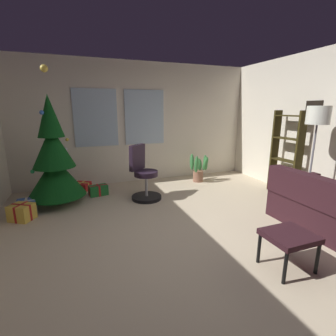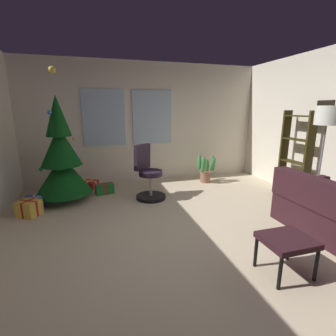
{
  "view_description": "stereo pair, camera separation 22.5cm",
  "coord_description": "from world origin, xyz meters",
  "px_view_note": "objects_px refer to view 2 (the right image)",
  "views": [
    {
      "loc": [
        -1.35,
        -2.6,
        1.66
      ],
      "look_at": [
        -0.22,
        0.4,
        0.88
      ],
      "focal_mm": 26.15,
      "sensor_mm": 36.0,
      "label": 1
    },
    {
      "loc": [
        -1.13,
        -2.67,
        1.66
      ],
      "look_at": [
        -0.22,
        0.4,
        0.88
      ],
      "focal_mm": 26.15,
      "sensor_mm": 36.0,
      "label": 2
    }
  ],
  "objects_px": {
    "gift_box_red": "(89,185)",
    "gift_box_blue": "(34,204)",
    "gift_box_gold": "(29,208)",
    "bookshelf": "(294,161)",
    "footstool": "(287,243)",
    "holiday_tree": "(62,159)",
    "gift_box_green": "(105,189)",
    "potted_plant": "(206,170)",
    "floor_lamp": "(326,124)",
    "office_chair": "(148,177)"
  },
  "relations": [
    {
      "from": "gift_box_blue",
      "to": "potted_plant",
      "type": "height_order",
      "value": "potted_plant"
    },
    {
      "from": "footstool",
      "to": "holiday_tree",
      "type": "xyz_separation_m",
      "value": [
        -2.39,
        2.83,
        0.44
      ]
    },
    {
      "from": "gift_box_blue",
      "to": "bookshelf",
      "type": "xyz_separation_m",
      "value": [
        4.65,
        -0.66,
        0.6
      ]
    },
    {
      "from": "gift_box_gold",
      "to": "gift_box_blue",
      "type": "height_order",
      "value": "gift_box_gold"
    },
    {
      "from": "floor_lamp",
      "to": "gift_box_blue",
      "type": "bearing_deg",
      "value": 161.47
    },
    {
      "from": "gift_box_gold",
      "to": "office_chair",
      "type": "distance_m",
      "value": 2.03
    },
    {
      "from": "bookshelf",
      "to": "gift_box_red",
      "type": "bearing_deg",
      "value": 157.06
    },
    {
      "from": "holiday_tree",
      "to": "gift_box_blue",
      "type": "distance_m",
      "value": 0.87
    },
    {
      "from": "holiday_tree",
      "to": "gift_box_red",
      "type": "bearing_deg",
      "value": 57.75
    },
    {
      "from": "footstool",
      "to": "office_chair",
      "type": "bearing_deg",
      "value": 108.93
    },
    {
      "from": "gift_box_red",
      "to": "office_chair",
      "type": "bearing_deg",
      "value": -40.2
    },
    {
      "from": "footstool",
      "to": "gift_box_gold",
      "type": "bearing_deg",
      "value": 141.1
    },
    {
      "from": "gift_box_red",
      "to": "gift_box_gold",
      "type": "height_order",
      "value": "gift_box_gold"
    },
    {
      "from": "bookshelf",
      "to": "floor_lamp",
      "type": "distance_m",
      "value": 1.13
    },
    {
      "from": "office_chair",
      "to": "floor_lamp",
      "type": "height_order",
      "value": "floor_lamp"
    },
    {
      "from": "floor_lamp",
      "to": "footstool",
      "type": "bearing_deg",
      "value": -144.72
    },
    {
      "from": "office_chair",
      "to": "gift_box_green",
      "type": "bearing_deg",
      "value": 148.4
    },
    {
      "from": "office_chair",
      "to": "bookshelf",
      "type": "bearing_deg",
      "value": -14.09
    },
    {
      "from": "floor_lamp",
      "to": "potted_plant",
      "type": "relative_size",
      "value": 2.64
    },
    {
      "from": "gift_box_green",
      "to": "potted_plant",
      "type": "distance_m",
      "value": 2.31
    },
    {
      "from": "holiday_tree",
      "to": "floor_lamp",
      "type": "distance_m",
      "value": 4.34
    },
    {
      "from": "potted_plant",
      "to": "footstool",
      "type": "bearing_deg",
      "value": -100.88
    },
    {
      "from": "gift_box_gold",
      "to": "floor_lamp",
      "type": "distance_m",
      "value": 4.76
    },
    {
      "from": "gift_box_red",
      "to": "gift_box_green",
      "type": "xyz_separation_m",
      "value": [
        0.3,
        -0.44,
        0.02
      ]
    },
    {
      "from": "gift_box_green",
      "to": "floor_lamp",
      "type": "bearing_deg",
      "value": -31.64
    },
    {
      "from": "footstool",
      "to": "holiday_tree",
      "type": "distance_m",
      "value": 3.73
    },
    {
      "from": "gift_box_red",
      "to": "gift_box_blue",
      "type": "height_order",
      "value": "gift_box_blue"
    },
    {
      "from": "gift_box_green",
      "to": "office_chair",
      "type": "bearing_deg",
      "value": -31.6
    },
    {
      "from": "office_chair",
      "to": "gift_box_gold",
      "type": "bearing_deg",
      "value": -173.1
    },
    {
      "from": "gift_box_red",
      "to": "gift_box_green",
      "type": "bearing_deg",
      "value": -55.58
    },
    {
      "from": "gift_box_gold",
      "to": "gift_box_blue",
      "type": "distance_m",
      "value": 0.23
    },
    {
      "from": "bookshelf",
      "to": "office_chair",
      "type": "bearing_deg",
      "value": 165.91
    },
    {
      "from": "gift_box_gold",
      "to": "gift_box_red",
      "type": "bearing_deg",
      "value": 52.44
    },
    {
      "from": "gift_box_green",
      "to": "gift_box_gold",
      "type": "xyz_separation_m",
      "value": [
        -1.2,
        -0.73,
        0.02
      ]
    },
    {
      "from": "footstool",
      "to": "holiday_tree",
      "type": "bearing_deg",
      "value": 130.1
    },
    {
      "from": "gift_box_red",
      "to": "potted_plant",
      "type": "xyz_separation_m",
      "value": [
        2.59,
        -0.28,
        0.22
      ]
    },
    {
      "from": "holiday_tree",
      "to": "gift_box_green",
      "type": "relative_size",
      "value": 6.21
    },
    {
      "from": "office_chair",
      "to": "bookshelf",
      "type": "xyz_separation_m",
      "value": [
        2.69,
        -0.67,
        0.3
      ]
    },
    {
      "from": "gift_box_gold",
      "to": "floor_lamp",
      "type": "bearing_deg",
      "value": -15.74
    },
    {
      "from": "gift_box_green",
      "to": "bookshelf",
      "type": "relative_size",
      "value": 0.23
    },
    {
      "from": "footstool",
      "to": "gift_box_red",
      "type": "distance_m",
      "value": 4.02
    },
    {
      "from": "holiday_tree",
      "to": "gift_box_red",
      "type": "height_order",
      "value": "holiday_tree"
    },
    {
      "from": "holiday_tree",
      "to": "footstool",
      "type": "bearing_deg",
      "value": -49.9
    },
    {
      "from": "gift_box_gold",
      "to": "gift_box_blue",
      "type": "xyz_separation_m",
      "value": [
        0.03,
        0.22,
        -0.01
      ]
    },
    {
      "from": "gift_box_blue",
      "to": "office_chair",
      "type": "distance_m",
      "value": 1.99
    },
    {
      "from": "office_chair",
      "to": "potted_plant",
      "type": "xyz_separation_m",
      "value": [
        1.49,
        0.65,
        -0.11
      ]
    },
    {
      "from": "holiday_tree",
      "to": "gift_box_gold",
      "type": "xyz_separation_m",
      "value": [
        -0.49,
        -0.52,
        -0.66
      ]
    },
    {
      "from": "gift_box_red",
      "to": "floor_lamp",
      "type": "height_order",
      "value": "floor_lamp"
    },
    {
      "from": "gift_box_red",
      "to": "gift_box_blue",
      "type": "bearing_deg",
      "value": -132.64
    },
    {
      "from": "footstool",
      "to": "gift_box_red",
      "type": "relative_size",
      "value": 1.19
    }
  ]
}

